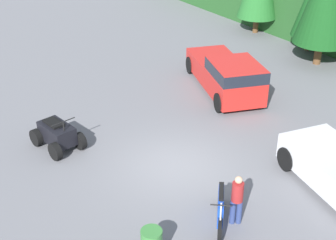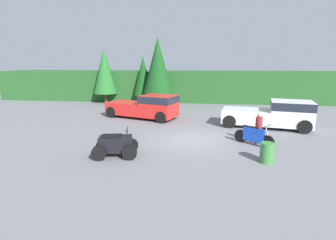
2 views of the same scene
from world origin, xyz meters
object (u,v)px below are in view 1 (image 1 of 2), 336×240
dirt_bike (220,208)px  quad_atv (57,135)px  pickup_truck_red (227,74)px  rider_person (237,198)px

dirt_bike → quad_atv: (-6.55, -2.38, 0.03)m
pickup_truck_red → rider_person: pickup_truck_red is taller
pickup_truck_red → quad_atv: size_ratio=2.68×
rider_person → pickup_truck_red: bearing=175.3°
pickup_truck_red → quad_atv: 8.21m
dirt_bike → quad_atv: 6.97m
pickup_truck_red → dirt_bike: pickup_truck_red is taller
pickup_truck_red → rider_person: bearing=-18.5°
quad_atv → rider_person: (6.84, 2.73, 0.38)m
dirt_bike → rider_person: bearing=90.3°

